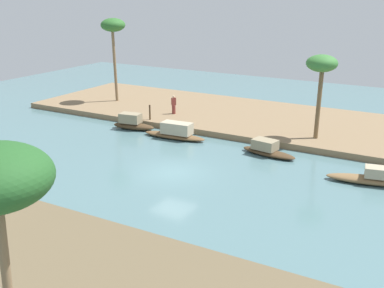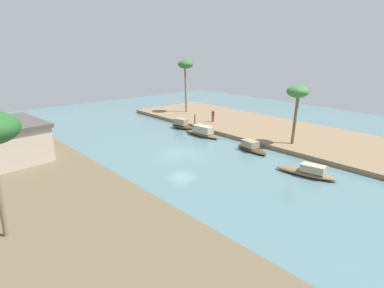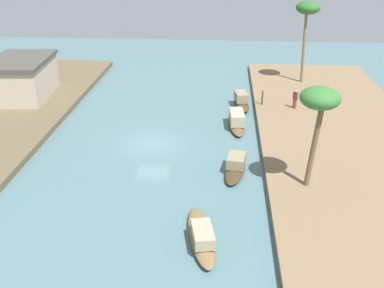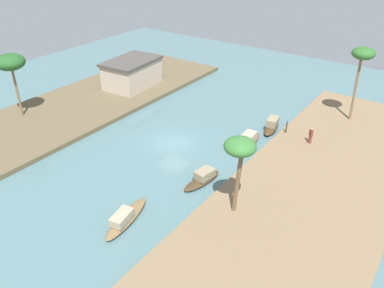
{
  "view_description": "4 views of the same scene",
  "coord_description": "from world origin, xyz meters",
  "px_view_note": "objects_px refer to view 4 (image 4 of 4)",
  "views": [
    {
      "loc": [
        -15.6,
        24.63,
        11.13
      ],
      "look_at": [
        0.96,
        -4.05,
        0.63
      ],
      "focal_mm": 46.31,
      "sensor_mm": 36.0,
      "label": 1
    },
    {
      "loc": [
        -24.09,
        19.83,
        10.55
      ],
      "look_at": [
        0.37,
        -1.66,
        0.69
      ],
      "focal_mm": 30.64,
      "sensor_mm": 36.0,
      "label": 2
    },
    {
      "loc": [
        -29.4,
        -5.21,
        14.15
      ],
      "look_at": [
        -0.96,
        -3.08,
        0.53
      ],
      "focal_mm": 41.44,
      "sensor_mm": 36.0,
      "label": 3
    },
    {
      "loc": [
        -25.95,
        -20.68,
        18.92
      ],
      "look_at": [
        0.03,
        -2.27,
        0.61
      ],
      "focal_mm": 35.74,
      "sensor_mm": 36.0,
      "label": 4
    }
  ],
  "objects_px": {
    "mooring_post": "(287,127)",
    "sampan_upstream_small": "(248,141)",
    "riverside_building": "(132,73)",
    "palm_tree_left_far": "(363,56)",
    "palm_tree_right_tall": "(10,63)",
    "sampan_midstream": "(203,178)",
    "palm_tree_left_near": "(240,149)",
    "sampan_downstream_large": "(125,218)",
    "person_on_near_bank": "(311,136)",
    "sampan_open_hull": "(272,126)"
  },
  "relations": [
    {
      "from": "mooring_post",
      "to": "sampan_upstream_small",
      "type": "bearing_deg",
      "value": 149.95
    },
    {
      "from": "mooring_post",
      "to": "riverside_building",
      "type": "distance_m",
      "value": 21.88
    },
    {
      "from": "palm_tree_left_far",
      "to": "palm_tree_right_tall",
      "type": "relative_size",
      "value": 1.14
    },
    {
      "from": "sampan_upstream_small",
      "to": "palm_tree_right_tall",
      "type": "bearing_deg",
      "value": 107.35
    },
    {
      "from": "sampan_upstream_small",
      "to": "mooring_post",
      "type": "xyz_separation_m",
      "value": [
        3.96,
        -2.29,
        0.59
      ]
    },
    {
      "from": "sampan_midstream",
      "to": "riverside_building",
      "type": "relative_size",
      "value": 0.54
    },
    {
      "from": "palm_tree_left_near",
      "to": "palm_tree_left_far",
      "type": "relative_size",
      "value": 0.77
    },
    {
      "from": "sampan_downstream_large",
      "to": "person_on_near_bank",
      "type": "height_order",
      "value": "person_on_near_bank"
    },
    {
      "from": "palm_tree_left_near",
      "to": "palm_tree_right_tall",
      "type": "relative_size",
      "value": 0.88
    },
    {
      "from": "palm_tree_left_far",
      "to": "riverside_building",
      "type": "xyz_separation_m",
      "value": [
        -6.27,
        26.17,
        -5.25
      ]
    },
    {
      "from": "sampan_upstream_small",
      "to": "palm_tree_right_tall",
      "type": "xyz_separation_m",
      "value": [
        -9.15,
        23.37,
        5.98
      ]
    },
    {
      "from": "sampan_open_hull",
      "to": "mooring_post",
      "type": "distance_m",
      "value": 1.96
    },
    {
      "from": "sampan_open_hull",
      "to": "palm_tree_left_near",
      "type": "height_order",
      "value": "palm_tree_left_near"
    },
    {
      "from": "sampan_midstream",
      "to": "sampan_downstream_large",
      "type": "xyz_separation_m",
      "value": [
        -7.45,
        1.82,
        -0.03
      ]
    },
    {
      "from": "sampan_open_hull",
      "to": "riverside_building",
      "type": "height_order",
      "value": "riverside_building"
    },
    {
      "from": "sampan_midstream",
      "to": "palm_tree_left_near",
      "type": "relative_size",
      "value": 0.68
    },
    {
      "from": "sampan_midstream",
      "to": "person_on_near_bank",
      "type": "relative_size",
      "value": 2.56
    },
    {
      "from": "sampan_midstream",
      "to": "sampan_upstream_small",
      "type": "xyz_separation_m",
      "value": [
        7.58,
        -0.17,
        0.1
      ]
    },
    {
      "from": "sampan_downstream_large",
      "to": "palm_tree_right_tall",
      "type": "distance_m",
      "value": 23.0
    },
    {
      "from": "mooring_post",
      "to": "palm_tree_right_tall",
      "type": "xyz_separation_m",
      "value": [
        -13.11,
        25.66,
        5.38
      ]
    },
    {
      "from": "sampan_upstream_small",
      "to": "palm_tree_left_far",
      "type": "relative_size",
      "value": 0.66
    },
    {
      "from": "sampan_downstream_large",
      "to": "palm_tree_right_tall",
      "type": "height_order",
      "value": "palm_tree_right_tall"
    },
    {
      "from": "sampan_downstream_large",
      "to": "palm_tree_left_far",
      "type": "distance_m",
      "value": 28.28
    },
    {
      "from": "mooring_post",
      "to": "riverside_building",
      "type": "relative_size",
      "value": 0.16
    },
    {
      "from": "person_on_near_bank",
      "to": "mooring_post",
      "type": "distance_m",
      "value": 2.81
    },
    {
      "from": "sampan_downstream_large",
      "to": "riverside_building",
      "type": "distance_m",
      "value": 26.46
    },
    {
      "from": "riverside_building",
      "to": "sampan_midstream",
      "type": "bearing_deg",
      "value": -126.8
    },
    {
      "from": "palm_tree_left_near",
      "to": "riverside_building",
      "type": "bearing_deg",
      "value": 58.73
    },
    {
      "from": "person_on_near_bank",
      "to": "riverside_building",
      "type": "distance_m",
      "value": 24.63
    },
    {
      "from": "person_on_near_bank",
      "to": "palm_tree_left_far",
      "type": "xyz_separation_m",
      "value": [
        7.65,
        -1.6,
        6.28
      ]
    },
    {
      "from": "sampan_midstream",
      "to": "palm_tree_right_tall",
      "type": "xyz_separation_m",
      "value": [
        -1.56,
        23.2,
        6.07
      ]
    },
    {
      "from": "palm_tree_left_far",
      "to": "riverside_building",
      "type": "height_order",
      "value": "palm_tree_left_far"
    },
    {
      "from": "palm_tree_right_tall",
      "to": "riverside_building",
      "type": "relative_size",
      "value": 0.9
    },
    {
      "from": "sampan_open_hull",
      "to": "sampan_upstream_small",
      "type": "relative_size",
      "value": 0.72
    },
    {
      "from": "sampan_midstream",
      "to": "palm_tree_left_far",
      "type": "distance_m",
      "value": 20.97
    },
    {
      "from": "sampan_upstream_small",
      "to": "sampan_downstream_large",
      "type": "bearing_deg",
      "value": 168.42
    },
    {
      "from": "sampan_open_hull",
      "to": "sampan_upstream_small",
      "type": "bearing_deg",
      "value": 164.35
    },
    {
      "from": "palm_tree_right_tall",
      "to": "riverside_building",
      "type": "height_order",
      "value": "palm_tree_right_tall"
    },
    {
      "from": "person_on_near_bank",
      "to": "palm_tree_left_near",
      "type": "bearing_deg",
      "value": -54.99
    },
    {
      "from": "palm_tree_left_near",
      "to": "palm_tree_left_far",
      "type": "bearing_deg",
      "value": -6.75
    },
    {
      "from": "mooring_post",
      "to": "palm_tree_left_far",
      "type": "relative_size",
      "value": 0.16
    },
    {
      "from": "sampan_upstream_small",
      "to": "sampan_downstream_large",
      "type": "relative_size",
      "value": 0.99
    },
    {
      "from": "palm_tree_left_near",
      "to": "palm_tree_right_tall",
      "type": "xyz_separation_m",
      "value": [
        0.58,
        27.55,
        0.73
      ]
    },
    {
      "from": "sampan_open_hull",
      "to": "sampan_midstream",
      "type": "bearing_deg",
      "value": 167.48
    },
    {
      "from": "sampan_midstream",
      "to": "palm_tree_left_near",
      "type": "bearing_deg",
      "value": -107.26
    },
    {
      "from": "person_on_near_bank",
      "to": "palm_tree_left_far",
      "type": "height_order",
      "value": "palm_tree_left_far"
    },
    {
      "from": "sampan_open_hull",
      "to": "sampan_downstream_large",
      "type": "xyz_separation_m",
      "value": [
        -19.48,
        2.49,
        -0.13
      ]
    },
    {
      "from": "sampan_downstream_large",
      "to": "sampan_midstream",
      "type": "bearing_deg",
      "value": -25.18
    },
    {
      "from": "palm_tree_right_tall",
      "to": "palm_tree_left_far",
      "type": "bearing_deg",
      "value": -56.17
    },
    {
      "from": "person_on_near_bank",
      "to": "riverside_building",
      "type": "bearing_deg",
      "value": -144.49
    }
  ]
}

